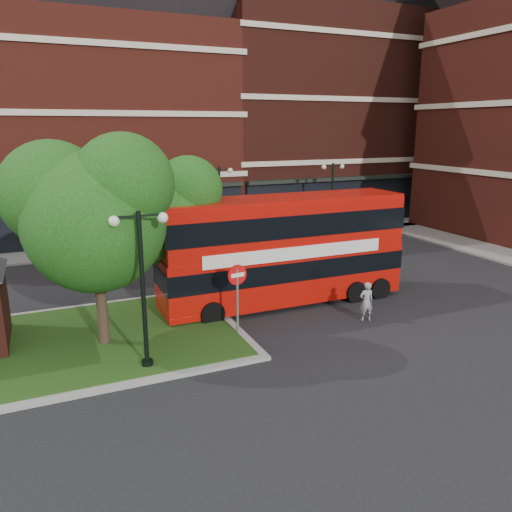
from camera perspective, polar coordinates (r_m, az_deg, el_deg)
name	(u,v)px	position (r m, az deg, el deg)	size (l,w,h in m)	color
ground	(305,342)	(17.88, 5.64, -9.76)	(120.00, 120.00, 0.00)	black
pavement_far	(181,243)	(32.54, -8.58, 1.49)	(44.00, 3.00, 0.12)	slate
terrace_far_left	(34,132)	(38.17, -24.07, 12.86)	(26.00, 12.00, 14.00)	maroon
terrace_far_right	(315,118)	(44.09, 6.75, 15.36)	(18.00, 12.00, 16.00)	#471911
traffic_island	(58,346)	(18.65, -21.69, -9.49)	(12.60, 7.60, 0.15)	gray
tree_island_west	(90,208)	(17.00, -18.40, 5.20)	(5.40, 4.71, 7.21)	#2D2116
tree_island_east	(165,208)	(19.99, -10.33, 5.41)	(4.46, 3.90, 6.29)	#2D2116
lamp_island	(143,283)	(15.28, -12.84, -3.01)	(1.72, 0.36, 5.00)	black
lamp_far_left	(220,203)	(30.72, -4.17, 6.10)	(1.72, 0.36, 5.00)	black
lamp_far_right	(332,196)	(34.18, 8.67, 6.84)	(1.72, 0.36, 5.00)	black
bus	(283,243)	(20.89, 3.14, 1.49)	(10.47, 2.45, 4.00)	#AD0D06
woman	(366,302)	(19.84, 12.49, -5.10)	(0.57, 0.37, 1.56)	gray
car_silver	(119,239)	(31.15, -15.38, 1.87)	(1.80, 4.47, 1.52)	silver
car_white	(235,237)	(31.46, -2.37, 2.22)	(1.29, 3.70, 1.22)	silver
no_entry_sign	(237,286)	(17.68, -2.15, -3.39)	(0.73, 0.15, 2.66)	slate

